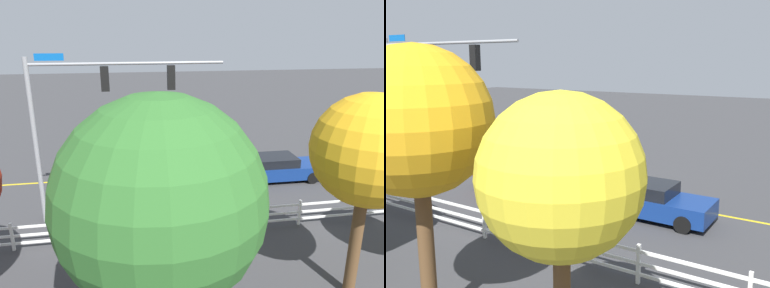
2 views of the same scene
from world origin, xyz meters
TOP-DOWN VIEW (x-y plane):
  - ground_plane at (0.00, 0.00)m, footprint 120.00×120.00m
  - lane_center_stripe at (-4.00, 0.00)m, footprint 28.00×0.16m
  - signal_assembly at (4.20, 4.50)m, footprint 7.95×0.38m
  - car_0 at (3.63, -1.98)m, footprint 4.71×2.08m
  - car_1 at (-5.54, 1.66)m, footprint 4.76×2.05m
  - car_2 at (0.66, 2.00)m, footprint 4.70×1.92m
  - pedestrian at (4.86, 4.61)m, footprint 0.46×0.47m
  - white_rail_fence at (-3.00, 6.66)m, footprint 26.10×0.10m
  - tree_0 at (-7.81, 11.02)m, footprint 2.89×2.89m
  - tree_3 at (-4.08, 10.96)m, footprint 3.26×3.26m

SIDE VIEW (x-z plane):
  - ground_plane at x=0.00m, z-range 0.00..0.00m
  - lane_center_stripe at x=-4.00m, z-range 0.00..0.01m
  - white_rail_fence at x=-3.00m, z-range 0.03..1.18m
  - car_0 at x=3.63m, z-range -0.02..1.24m
  - car_1 at x=-5.54m, z-range -0.01..1.38m
  - car_2 at x=0.66m, z-range -0.02..1.46m
  - pedestrian at x=4.86m, z-range 0.08..1.77m
  - tree_0 at x=-7.81m, z-range 1.31..6.89m
  - tree_3 at x=-4.08m, z-range 1.54..7.95m
  - signal_assembly at x=4.20m, z-range 1.48..8.66m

